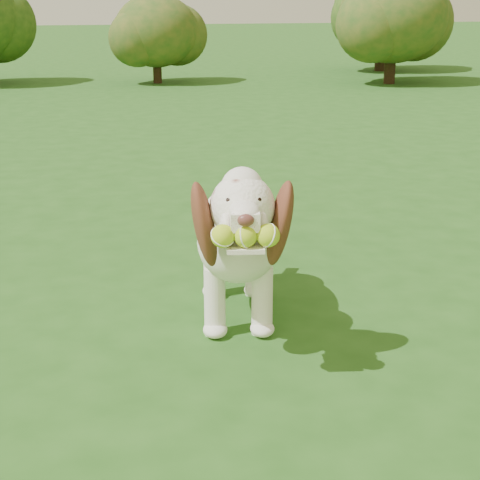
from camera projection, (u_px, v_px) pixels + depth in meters
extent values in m
plane|color=#214F16|center=(264.00, 282.00, 3.41)|extent=(80.00, 80.00, 0.00)
ellipsoid|color=white|center=(236.00, 233.00, 2.97)|extent=(0.44, 0.66, 0.32)
ellipsoid|color=white|center=(239.00, 242.00, 2.74)|extent=(0.38, 0.38, 0.31)
ellipsoid|color=white|center=(233.00, 220.00, 3.17)|extent=(0.34, 0.34, 0.28)
cylinder|color=white|center=(240.00, 230.00, 2.60)|extent=(0.22, 0.28, 0.24)
sphere|color=white|center=(242.00, 207.00, 2.45)|extent=(0.27, 0.27, 0.22)
sphere|color=white|center=(242.00, 188.00, 2.45)|extent=(0.17, 0.17, 0.14)
cube|color=white|center=(244.00, 218.00, 2.34)|extent=(0.12, 0.15, 0.06)
ellipsoid|color=#592D28|center=(246.00, 220.00, 2.27)|extent=(0.06, 0.04, 0.04)
cube|color=white|center=(245.00, 246.00, 2.35)|extent=(0.15, 0.16, 0.01)
ellipsoid|color=brown|center=(204.00, 225.00, 2.47)|extent=(0.16, 0.21, 0.34)
ellipsoid|color=brown|center=(280.00, 224.00, 2.49)|extent=(0.15, 0.23, 0.34)
cylinder|color=white|center=(232.00, 204.00, 3.28)|extent=(0.09, 0.16, 0.12)
cylinder|color=white|center=(215.00, 302.00, 2.83)|extent=(0.10, 0.10, 0.27)
cylinder|color=white|center=(262.00, 301.00, 2.84)|extent=(0.10, 0.10, 0.27)
cylinder|color=white|center=(213.00, 266.00, 3.21)|extent=(0.10, 0.10, 0.27)
cylinder|color=white|center=(255.00, 265.00, 3.22)|extent=(0.10, 0.10, 0.27)
sphere|color=#C7D81E|center=(223.00, 236.00, 2.30)|extent=(0.09, 0.09, 0.08)
sphere|color=#C7D81E|center=(245.00, 236.00, 2.30)|extent=(0.09, 0.09, 0.08)
sphere|color=#C7D81E|center=(268.00, 235.00, 2.30)|extent=(0.09, 0.09, 0.08)
cylinder|color=#382314|center=(390.00, 66.00, 11.53)|extent=(0.17, 0.17, 0.56)
ellipsoid|color=#224415|center=(393.00, 16.00, 11.30)|extent=(1.68, 1.68, 1.43)
cylinder|color=#382314|center=(380.00, 54.00, 13.65)|extent=(0.19, 0.19, 0.60)
ellipsoid|color=#224415|center=(383.00, 9.00, 13.40)|extent=(1.81, 1.81, 1.54)
cylinder|color=#382314|center=(157.00, 69.00, 11.63)|extent=(0.14, 0.14, 0.44)
ellipsoid|color=#224415|center=(156.00, 31.00, 11.45)|extent=(1.31, 1.31, 1.12)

